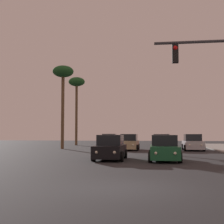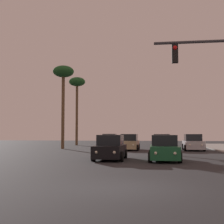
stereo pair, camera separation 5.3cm
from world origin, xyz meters
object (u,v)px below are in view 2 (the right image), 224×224
car_black (110,148)px  car_grey (110,141)px  car_red (162,143)px  car_green (164,149)px  palm_tree_far (77,86)px  palm_tree_mid (63,76)px  car_tan (129,143)px  car_silver (193,143)px

car_black → car_grey: 17.79m
car_red → car_grey: 8.47m
car_green → car_black: (-3.61, 0.35, 0.00)m
palm_tree_far → palm_tree_mid: bearing=-84.6°
car_green → car_red: 12.31m
car_grey → palm_tree_far: size_ratio=0.43×
car_tan → palm_tree_far: 16.51m
car_tan → car_black: same height
car_red → palm_tree_far: 18.33m
car_tan → palm_tree_far: bearing=-51.7°
palm_tree_far → car_silver: bearing=-36.7°
car_black → car_grey: same height
car_silver → palm_tree_far: bearing=-37.5°
palm_tree_far → car_tan: bearing=-53.3°
car_green → car_grey: bearing=-71.1°
car_tan → palm_tree_mid: size_ratio=0.46×
car_red → car_black: bearing=73.5°
car_grey → palm_tree_far: palm_tree_far is taller
car_black → car_red: bearing=-106.6°
car_tan → car_black: 11.69m
palm_tree_far → car_black: bearing=-70.3°
car_red → palm_tree_mid: palm_tree_mid is taller
car_grey → palm_tree_mid: 9.87m
car_black → palm_tree_far: 25.98m
car_black → car_grey: size_ratio=1.00×
car_silver → palm_tree_far: palm_tree_far is taller
car_tan → car_silver: (6.55, 0.30, 0.00)m
car_tan → car_black: size_ratio=1.00×
car_red → car_grey: (-6.33, 5.63, 0.00)m
car_tan → palm_tree_mid: (-7.72, 1.62, 7.52)m
car_tan → car_grey: bearing=-61.7°
car_tan → car_silver: bearing=-175.7°
car_green → car_silver: bearing=-105.2°
car_red → car_black: (-3.70, -11.97, 0.00)m
car_grey → car_silver: size_ratio=1.00×
car_tan → car_grey: size_ratio=1.00×
car_green → palm_tree_mid: 19.07m
car_grey → car_green: bearing=107.2°
car_grey → car_silver: same height
car_tan → car_red: size_ratio=1.00×
car_tan → car_silver: 6.56m
car_black → palm_tree_far: size_ratio=0.43×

